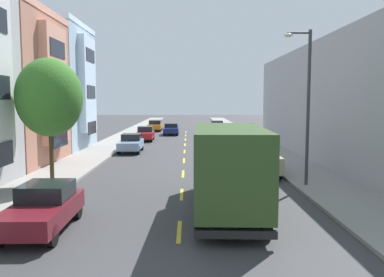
{
  "coord_description": "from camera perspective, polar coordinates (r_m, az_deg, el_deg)",
  "views": [
    {
      "loc": [
        0.29,
        -5.34,
        4.26
      ],
      "look_at": [
        0.62,
        26.77,
        1.11
      ],
      "focal_mm": 36.34,
      "sensor_mm": 36.0,
      "label": 1
    }
  ],
  "objects": [
    {
      "name": "ground_plane",
      "position": [
        35.59,
        -1.06,
        -1.28
      ],
      "size": [
        160.0,
        160.0,
        0.0
      ],
      "primitive_type": "plane",
      "color": "#38383A"
    },
    {
      "name": "sidewalk_left",
      "position": [
        34.4,
        -13.0,
        -1.54
      ],
      "size": [
        3.2,
        120.0,
        0.14
      ],
      "primitive_type": "cube",
      "color": "gray",
      "rests_on": "ground_plane"
    },
    {
      "name": "sidewalk_right",
      "position": [
        34.28,
        10.87,
        -1.52
      ],
      "size": [
        3.2,
        120.0,
        0.14
      ],
      "primitive_type": "cube",
      "color": "gray",
      "rests_on": "ground_plane"
    },
    {
      "name": "lane_centerline_dashes",
      "position": [
        30.14,
        -1.14,
        -2.52
      ],
      "size": [
        0.14,
        47.2,
        0.01
      ],
      "color": "yellow",
      "rests_on": "ground_plane"
    },
    {
      "name": "townhouse_fourth_powder_blue",
      "position": [
        37.13,
        -23.96,
        6.62
      ],
      "size": [
        12.09,
        8.28,
        10.86
      ],
      "color": "#9EB7CC",
      "rests_on": "ground_plane"
    },
    {
      "name": "street_tree_second",
      "position": [
        20.05,
        -20.19,
        5.66
      ],
      "size": [
        3.16,
        3.16,
        6.16
      ],
      "color": "#47331E",
      "rests_on": "sidewalk_left"
    },
    {
      "name": "street_lamp",
      "position": [
        19.57,
        16.33,
        5.86
      ],
      "size": [
        1.35,
        0.28,
        7.47
      ],
      "color": "#38383D",
      "rests_on": "sidewalk_right"
    },
    {
      "name": "delivery_box_truck",
      "position": [
        14.78,
        5.25,
        -3.65
      ],
      "size": [
        2.69,
        8.1,
        3.31
      ],
      "color": "#2D471E",
      "rests_on": "ground_plane"
    },
    {
      "name": "parked_hatchback_burgundy",
      "position": [
        13.82,
        -21.01,
        -9.46
      ],
      "size": [
        1.79,
        4.02,
        1.5
      ],
      "color": "maroon",
      "rests_on": "ground_plane"
    },
    {
      "name": "parked_sedan_silver",
      "position": [
        54.78,
        3.62,
        1.91
      ],
      "size": [
        1.83,
        4.51,
        1.43
      ],
      "color": "#B2B5BA",
      "rests_on": "ground_plane"
    },
    {
      "name": "parked_wagon_orange",
      "position": [
        54.95,
        -5.42,
        1.97
      ],
      "size": [
        1.86,
        4.71,
        1.5
      ],
      "color": "orange",
      "rests_on": "ground_plane"
    },
    {
      "name": "parked_hatchback_sky",
      "position": [
        32.46,
        -8.94,
        -0.67
      ],
      "size": [
        1.79,
        4.02,
        1.5
      ],
      "color": "#7A9EC6",
      "rests_on": "ground_plane"
    },
    {
      "name": "parked_hatchback_red",
      "position": [
        41.47,
        -6.88,
        0.71
      ],
      "size": [
        1.81,
        4.03,
        1.5
      ],
      "color": "#AD1E1E",
      "rests_on": "ground_plane"
    },
    {
      "name": "parked_suv_champagne",
      "position": [
        22.94,
        9.71,
        -2.69
      ],
      "size": [
        2.02,
        4.83,
        1.93
      ],
      "color": "tan",
      "rests_on": "ground_plane"
    },
    {
      "name": "parked_wagon_black",
      "position": [
        42.99,
        4.84,
        0.97
      ],
      "size": [
        1.9,
        4.73,
        1.5
      ],
      "color": "black",
      "rests_on": "ground_plane"
    },
    {
      "name": "moving_navy_sedan",
      "position": [
        48.64,
        -3.06,
        1.45
      ],
      "size": [
        1.8,
        4.5,
        1.43
      ],
      "color": "navy",
      "rests_on": "ground_plane"
    }
  ]
}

